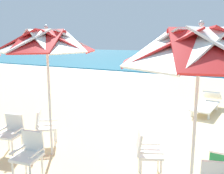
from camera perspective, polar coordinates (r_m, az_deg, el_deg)
name	(u,v)px	position (r m, az deg, el deg)	size (l,w,h in m)	color
ground_plane	(207,138)	(6.90, 21.13, -10.87)	(80.00, 80.00, 0.00)	beige
beach_umbrella_0	(200,49)	(3.78, 19.65, 8.33)	(2.40, 2.40, 2.74)	silver
plastic_chair_0	(146,151)	(4.63, 7.95, -14.45)	(0.61, 0.59, 0.87)	white
beach_umbrella_1	(47,43)	(5.19, -14.87, 9.83)	(1.98, 1.98, 2.76)	silver
plastic_chair_2	(11,131)	(5.91, -22.26, -9.48)	(0.54, 0.56, 0.87)	white
plastic_chair_3	(29,152)	(4.77, -18.61, -14.15)	(0.52, 0.54, 0.87)	white
plastic_chair_4	(44,125)	(6.09, -15.39, -8.46)	(0.63, 0.62, 0.87)	white
sun_lounger_1	(207,104)	(9.20, 21.09, -3.66)	(0.79, 2.19, 0.62)	white
cooler_box	(223,159)	(5.41, 24.39, -14.97)	(0.50, 0.34, 0.40)	#238C4C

